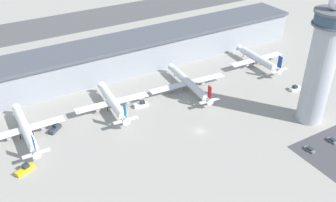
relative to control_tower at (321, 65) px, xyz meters
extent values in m
plane|color=#9E9B93|center=(-47.87, 16.86, -27.07)|extent=(1000.00, 1000.00, 0.00)
cube|color=#9399A3|center=(-47.87, 86.86, -18.99)|extent=(215.95, 22.00, 16.17)
cube|color=#4C515B|center=(-47.87, 86.86, -10.10)|extent=(215.95, 25.00, 1.60)
cube|color=#515154|center=(-47.87, 176.10, -27.07)|extent=(323.92, 44.00, 0.01)
cylinder|color=#ADB2BC|center=(0.00, 0.00, -4.88)|extent=(11.46, 11.46, 44.39)
cylinder|color=#565B66|center=(0.00, 0.00, 17.72)|extent=(14.75, 14.75, 0.80)
cylinder|color=#334C60|center=(0.00, 0.00, 20.27)|extent=(13.57, 13.57, 4.31)
cylinder|color=#565B66|center=(0.00, 0.00, 22.92)|extent=(14.75, 14.75, 1.00)
sphere|color=white|center=(0.00, 0.00, 26.16)|extent=(5.48, 5.48, 5.48)
cylinder|color=white|center=(-113.20, 50.64, -22.73)|extent=(3.74, 31.17, 3.73)
cone|color=white|center=(-113.21, 67.91, -22.73)|extent=(3.73, 3.36, 3.73)
cone|color=white|center=(-113.20, 32.82, -22.73)|extent=(3.36, 4.48, 3.36)
cube|color=white|center=(-113.20, 51.26, -23.38)|extent=(33.32, 4.41, 0.44)
cylinder|color=#A8A8B2|center=(-120.20, 52.26, -24.51)|extent=(2.05, 4.11, 2.05)
cylinder|color=#A8A8B2|center=(-106.21, 52.27, -24.51)|extent=(2.05, 4.11, 2.05)
cube|color=navy|center=(-113.20, 31.92, -17.88)|extent=(0.30, 2.80, 5.97)
cube|color=white|center=(-113.20, 31.52, -22.36)|extent=(10.45, 2.00, 0.24)
cylinder|color=black|center=(-113.21, 65.03, -25.84)|extent=(0.28, 0.28, 2.48)
cylinder|color=black|center=(-110.59, 50.47, -25.84)|extent=(0.28, 0.28, 2.48)
cylinder|color=black|center=(-115.82, 50.46, -25.84)|extent=(0.28, 0.28, 2.48)
cylinder|color=white|center=(-73.41, 51.44, -22.49)|extent=(5.91, 27.38, 3.99)
cone|color=white|center=(-72.32, 66.78, -22.49)|extent=(4.23, 3.86, 3.99)
cone|color=white|center=(-74.54, 35.51, -22.49)|extent=(3.92, 5.03, 3.59)
cube|color=white|center=(-73.37, 51.98, -23.19)|extent=(35.40, 6.89, 0.44)
cylinder|color=#A8A8B2|center=(-80.67, 53.50, -24.39)|extent=(2.50, 4.53, 2.19)
cylinder|color=#A8A8B2|center=(-65.93, 52.45, -24.39)|extent=(2.50, 4.53, 2.19)
cube|color=#197FB2|center=(-74.61, 34.55, -17.31)|extent=(0.50, 2.81, 6.38)
cube|color=white|center=(-74.64, 34.15, -22.09)|extent=(11.28, 2.79, 0.24)
cylinder|color=black|center=(-72.53, 63.79, -25.78)|extent=(0.28, 0.28, 2.59)
cylinder|color=black|center=(-70.64, 50.99, -25.78)|extent=(0.28, 0.28, 2.59)
cylinder|color=black|center=(-76.21, 51.38, -25.78)|extent=(0.28, 0.28, 2.59)
cylinder|color=silver|center=(-32.33, 50.09, -23.14)|extent=(6.18, 33.78, 3.78)
cone|color=silver|center=(-31.00, 68.54, -23.14)|extent=(4.02, 3.67, 3.78)
cone|color=silver|center=(-33.69, 31.07, -23.14)|extent=(3.72, 4.77, 3.41)
cube|color=silver|center=(-32.28, 50.76, -23.80)|extent=(42.19, 7.39, 0.44)
cylinder|color=#A8A8B2|center=(-41.00, 52.39, -24.95)|extent=(2.37, 4.30, 2.08)
cylinder|color=#A8A8B2|center=(-23.41, 51.12, -24.95)|extent=(2.37, 4.30, 2.08)
cube|color=red|center=(-33.76, 30.16, -18.22)|extent=(0.50, 2.81, 6.06)
cube|color=silver|center=(-33.78, 29.76, -22.76)|extent=(10.71, 2.75, 0.24)
cylinder|color=black|center=(-31.21, 65.65, -26.05)|extent=(0.28, 0.28, 2.04)
cylinder|color=black|center=(-29.69, 49.77, -26.05)|extent=(0.28, 0.28, 2.04)
cylinder|color=black|center=(-34.98, 50.15, -26.05)|extent=(0.28, 0.28, 2.04)
cylinder|color=silver|center=(16.26, 52.71, -22.45)|extent=(5.00, 27.81, 3.95)
cone|color=silver|center=(16.85, 68.32, -22.45)|extent=(4.09, 3.71, 3.95)
cone|color=silver|center=(15.64, 36.51, -22.45)|extent=(3.74, 4.88, 3.56)
cube|color=silver|center=(16.28, 53.27, -23.14)|extent=(34.79, 5.71, 0.44)
cylinder|color=#A8A8B2|center=(9.04, 54.54, -24.34)|extent=(2.34, 4.43, 2.17)
cylinder|color=#A8A8B2|center=(23.59, 53.99, -24.34)|extent=(2.34, 4.43, 2.17)
cube|color=navy|center=(15.61, 35.57, -17.31)|extent=(0.41, 2.81, 6.33)
cube|color=silver|center=(15.59, 35.17, -22.05)|extent=(11.14, 2.42, 0.24)
cylinder|color=black|center=(16.74, 65.35, -25.75)|extent=(0.28, 0.28, 2.65)
cylinder|color=black|center=(19.01, 52.36, -25.75)|extent=(0.28, 0.28, 2.65)
cylinder|color=black|center=(13.48, 52.57, -25.75)|extent=(0.28, 0.28, 2.65)
cube|color=black|center=(-60.77, 47.51, -27.01)|extent=(6.04, 3.20, 0.12)
cube|color=silver|center=(-60.77, 47.51, -26.24)|extent=(7.15, 3.45, 1.66)
cube|color=#232D38|center=(-60.10, 47.41, -24.73)|extent=(2.35, 2.47, 1.36)
cube|color=black|center=(-101.70, 48.93, -27.01)|extent=(5.71, 5.27, 0.12)
cube|color=#2D333D|center=(-101.70, 48.93, -26.21)|extent=(6.59, 6.02, 1.72)
cube|color=#232D38|center=(-101.18, 49.36, -24.64)|extent=(2.82, 2.82, 1.41)
cube|color=black|center=(14.64, 21.52, -27.01)|extent=(5.66, 2.82, 0.12)
cube|color=silver|center=(14.64, 21.52, -26.34)|extent=(6.72, 3.01, 1.48)
cube|color=#232D38|center=(13.99, 21.57, -24.99)|extent=(2.13, 2.34, 1.21)
cube|color=black|center=(-118.76, 28.98, -27.01)|extent=(6.42, 4.55, 0.12)
cube|color=gold|center=(-118.76, 28.98, -26.20)|extent=(7.51, 5.12, 1.74)
cube|color=#232D38|center=(-118.11, 29.29, -24.62)|extent=(2.81, 2.74, 1.42)
cube|color=black|center=(-17.05, -16.05, -27.01)|extent=(1.83, 3.87, 0.12)
cube|color=slate|center=(-17.05, -16.05, -26.69)|extent=(1.93, 4.59, 0.76)
cube|color=#232D38|center=(-17.04, -16.16, -26.00)|extent=(1.65, 2.55, 0.62)
cube|color=black|center=(-4.54, -16.74, -27.01)|extent=(1.83, 3.74, 0.12)
cube|color=slate|center=(-4.54, -16.74, -26.67)|extent=(1.93, 4.44, 0.81)
cube|color=#232D38|center=(-4.54, -16.85, -25.93)|extent=(1.63, 2.47, 0.66)
camera|label=1|loc=(-125.50, -88.50, 69.43)|focal=40.00mm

